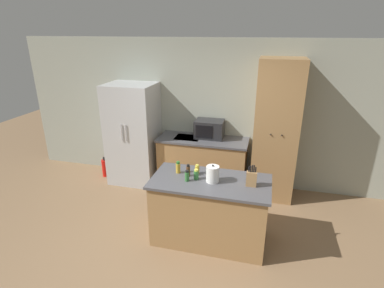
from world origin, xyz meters
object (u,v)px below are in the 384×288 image
spice_bottle_pale_salt (188,171)px  spice_bottle_green_herb (178,168)px  spice_bottle_tall_dark (196,174)px  spice_bottle_amber_oil (187,176)px  pantry_cabinet (276,132)px  spice_bottle_short_red (197,169)px  kettle (213,174)px  refrigerator (133,134)px  knife_block (252,178)px  microwave (209,129)px  fire_extinguisher (105,168)px

spice_bottle_pale_salt → spice_bottle_green_herb: bearing=160.2°
spice_bottle_tall_dark → spice_bottle_green_herb: (-0.28, 0.12, 0.01)m
spice_bottle_amber_oil → pantry_cabinet: bearing=54.7°
spice_bottle_short_red → spice_bottle_pale_salt: size_ratio=0.77×
spice_bottle_pale_salt → kettle: (0.34, -0.07, 0.03)m
refrigerator → spice_bottle_amber_oil: bearing=-45.7°
spice_bottle_green_herb → pantry_cabinet: bearing=46.6°
knife_block → spice_bottle_short_red: knife_block is taller
spice_bottle_short_red → spice_bottle_green_herb: size_ratio=0.78×
kettle → spice_bottle_green_herb: bearing=165.3°
microwave → kettle: bearing=-77.0°
spice_bottle_amber_oil → spice_bottle_pale_salt: 0.14m
spice_bottle_green_herb → kettle: kettle is taller
spice_bottle_short_red → spice_bottle_amber_oil: spice_bottle_amber_oil is taller
pantry_cabinet → kettle: (-0.76, -1.46, -0.15)m
pantry_cabinet → fire_extinguisher: bearing=-178.4°
knife_block → fire_extinguisher: 3.29m
spice_bottle_amber_oil → kettle: size_ratio=0.63×
refrigerator → spice_bottle_short_red: size_ratio=14.52×
microwave → spice_bottle_short_red: bearing=-85.2°
refrigerator → fire_extinguisher: (-0.64, -0.03, -0.74)m
refrigerator → spice_bottle_pale_salt: refrigerator is taller
knife_block → spice_bottle_short_red: 0.75m
spice_bottle_short_red → fire_extinguisher: bearing=150.8°
pantry_cabinet → spice_bottle_amber_oil: pantry_cabinet is taller
knife_block → fire_extinguisher: size_ratio=0.71×
spice_bottle_green_herb → kettle: size_ratio=0.69×
refrigerator → spice_bottle_pale_salt: size_ratio=11.18×
pantry_cabinet → microwave: size_ratio=4.69×
spice_bottle_short_red → kettle: bearing=-35.7°
spice_bottle_pale_salt → fire_extinguisher: size_ratio=0.41×
spice_bottle_tall_dark → fire_extinguisher: 2.69m
microwave → spice_bottle_tall_dark: (0.14, -1.55, -0.12)m
spice_bottle_pale_salt → knife_block: bearing=-4.6°
spice_bottle_amber_oil → spice_bottle_pale_salt: (-0.02, 0.14, 0.01)m
microwave → spice_bottle_green_herb: microwave is taller
spice_bottle_tall_dark → spice_bottle_green_herb: 0.30m
spice_bottle_amber_oil → fire_extinguisher: (-2.07, 1.44, -0.80)m
pantry_cabinet → refrigerator: bearing=-178.6°
microwave → fire_extinguisher: size_ratio=1.24×
microwave → spice_bottle_short_red: (0.12, -1.39, -0.12)m
spice_bottle_tall_dark → spice_bottle_amber_oil: (-0.10, -0.08, 0.00)m
pantry_cabinet → spice_bottle_amber_oil: 1.88m
knife_block → spice_bottle_tall_dark: size_ratio=2.03×
knife_block → spice_bottle_amber_oil: 0.81m
pantry_cabinet → kettle: size_ratio=9.85×
spice_bottle_pale_salt → kettle: 0.35m
spice_bottle_tall_dark → spice_bottle_amber_oil: bearing=-142.6°
pantry_cabinet → kettle: bearing=-117.6°
pantry_cabinet → spice_bottle_short_red: bearing=-128.0°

